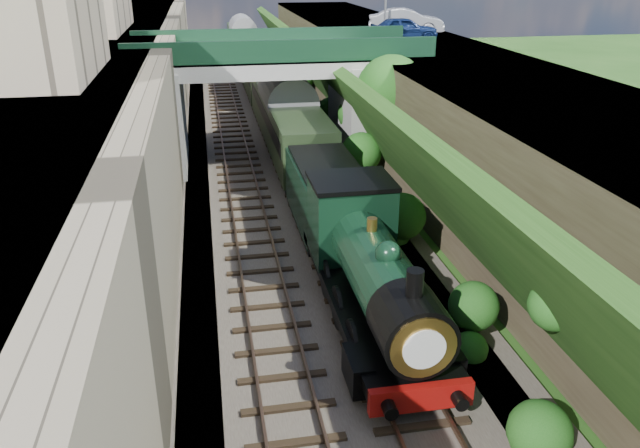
# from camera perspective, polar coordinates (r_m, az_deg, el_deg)

# --- Properties ---
(trackbed) EXTENTS (10.00, 90.00, 0.20)m
(trackbed) POSITION_cam_1_polar(r_m,az_deg,el_deg) (33.04, -3.67, 3.79)
(trackbed) COLOR #473F38
(trackbed) RESTS_ON ground
(retaining_wall) EXTENTS (1.00, 90.00, 7.00)m
(retaining_wall) POSITION_cam_1_polar(r_m,az_deg,el_deg) (31.94, -13.79, 8.86)
(retaining_wall) COLOR #756B56
(retaining_wall) RESTS_ON ground
(street_plateau_left) EXTENTS (6.00, 90.00, 7.00)m
(street_plateau_left) POSITION_cam_1_polar(r_m,az_deg,el_deg) (32.34, -20.04, 8.30)
(street_plateau_left) COLOR #262628
(street_plateau_left) RESTS_ON ground
(street_plateau_right) EXTENTS (8.00, 90.00, 6.25)m
(street_plateau_right) POSITION_cam_1_polar(r_m,az_deg,el_deg) (34.53, 12.25, 9.41)
(street_plateau_right) COLOR #262628
(street_plateau_right) RESTS_ON ground
(embankment_slope) EXTENTS (4.41, 90.00, 6.39)m
(embankment_slope) POSITION_cam_1_polar(r_m,az_deg,el_deg) (31.09, 5.96, 7.55)
(embankment_slope) COLOR #1E4714
(embankment_slope) RESTS_ON ground
(track_left) EXTENTS (2.50, 90.00, 0.20)m
(track_left) POSITION_cam_1_polar(r_m,az_deg,el_deg) (32.84, -7.15, 3.80)
(track_left) COLOR black
(track_left) RESTS_ON trackbed
(track_right) EXTENTS (2.50, 90.00, 0.20)m
(track_right) POSITION_cam_1_polar(r_m,az_deg,el_deg) (33.14, -1.62, 4.16)
(track_right) COLOR black
(track_right) RESTS_ON trackbed
(road_bridge) EXTENTS (16.00, 6.40, 7.25)m
(road_bridge) POSITION_cam_1_polar(r_m,az_deg,el_deg) (35.94, -3.11, 11.97)
(road_bridge) COLOR gray
(road_bridge) RESTS_ON ground
(building_near) EXTENTS (4.00, 8.00, 4.00)m
(building_near) POSITION_cam_1_polar(r_m,az_deg,el_deg) (25.75, -24.85, 16.62)
(building_near) COLOR gray
(building_near) RESTS_ON street_plateau_left
(tree) EXTENTS (3.60, 3.80, 6.60)m
(tree) POSITION_cam_1_polar(r_m,az_deg,el_deg) (32.94, 6.62, 11.84)
(tree) COLOR black
(tree) RESTS_ON ground
(car_blue) EXTENTS (4.21, 1.71, 1.43)m
(car_blue) POSITION_cam_1_polar(r_m,az_deg,el_deg) (41.06, 7.68, 17.29)
(car_blue) COLOR navy
(car_blue) RESTS_ON street_plateau_right
(car_silver) EXTENTS (5.31, 2.88, 1.66)m
(car_silver) POSITION_cam_1_polar(r_m,az_deg,el_deg) (44.75, 7.87, 17.90)
(car_silver) COLOR #9E9FA3
(car_silver) RESTS_ON street_plateau_right
(locomotive) EXTENTS (3.10, 10.23, 3.83)m
(locomotive) POSITION_cam_1_polar(r_m,az_deg,el_deg) (19.76, 4.74, -4.49)
(locomotive) COLOR black
(locomotive) RESTS_ON trackbed
(tender) EXTENTS (2.70, 6.00, 3.05)m
(tender) POSITION_cam_1_polar(r_m,az_deg,el_deg) (26.41, 0.64, 2.28)
(tender) COLOR black
(tender) RESTS_ON trackbed
(coach_front) EXTENTS (2.90, 18.00, 3.70)m
(coach_front) POSITION_cam_1_polar(r_m,az_deg,el_deg) (38.19, -3.03, 9.53)
(coach_front) COLOR black
(coach_front) RESTS_ON trackbed
(coach_middle) EXTENTS (2.90, 18.00, 3.70)m
(coach_middle) POSITION_cam_1_polar(r_m,az_deg,el_deg) (56.54, -5.65, 13.92)
(coach_middle) COLOR black
(coach_middle) RESTS_ON trackbed
(coach_rear) EXTENTS (2.90, 18.00, 3.70)m
(coach_rear) POSITION_cam_1_polar(r_m,az_deg,el_deg) (75.11, -7.01, 16.14)
(coach_rear) COLOR black
(coach_rear) RESTS_ON trackbed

